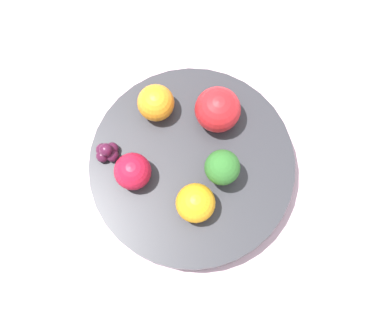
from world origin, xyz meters
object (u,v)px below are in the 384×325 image
orange_front (196,203)px  grape_cluster (107,152)px  apple_green (218,109)px  bowl (192,168)px  orange_back (156,103)px  apple_red (133,171)px  broccoli (222,168)px

orange_front → grape_cluster: size_ratio=1.55×
apple_green → grape_cluster: 0.15m
apple_green → orange_front: (-0.06, 0.11, -0.00)m
bowl → apple_green: apple_green is taller
orange_back → grape_cluster: 0.09m
orange_front → apple_red: bearing=15.9°
apple_green → orange_front: apple_green is taller
bowl → apple_green: (0.02, -0.07, 0.05)m
apple_red → orange_back: (0.04, -0.08, 0.00)m
grape_cluster → apple_red: bearing=-176.0°
broccoli → orange_front: bearing=95.1°
orange_back → grape_cluster: bearing=87.9°
bowl → broccoli: 0.07m
bowl → grape_cluster: bearing=35.9°
bowl → orange_back: 0.10m
apple_red → bowl: bearing=-125.7°
broccoli → orange_back: 0.12m
orange_front → orange_back: orange_front is taller
orange_front → bowl: bearing=-42.4°
apple_green → orange_back: apple_green is taller
broccoli → orange_back: broccoli is taller
orange_back → apple_green: bearing=-144.9°
apple_red → orange_front: size_ratio=0.96×
orange_front → broccoli: bearing=-84.9°
apple_red → apple_green: apple_green is taller
apple_red → orange_back: 0.09m
grape_cluster → apple_green: bearing=-117.2°
broccoli → apple_red: size_ratio=1.27×
apple_green → orange_front: size_ratio=1.20×
orange_back → bowl: bearing=164.6°
orange_front → orange_back: size_ratio=1.03×
broccoli → apple_green: bearing=-43.7°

